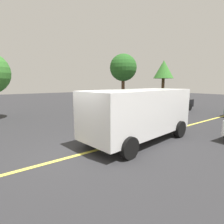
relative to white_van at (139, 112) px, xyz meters
The scene contains 6 objects.
ground_plane 2.77m from the white_van, behind, with size 80.00×80.00×0.00m, color #2D2D30.
lane_marking_centre 1.38m from the white_van, 12.84° to the left, with size 28.00×0.16×0.01m, color #E0D14C.
white_van is the anchor object (origin of this frame).
car_black_crossing 9.40m from the white_van, 26.62° to the left, with size 4.55×2.22×1.66m.
tree_left_verge 11.12m from the white_van, 52.56° to the left, with size 2.69×2.69×5.35m.
tree_right_verge 14.24m from the white_van, 32.79° to the left, with size 2.25×2.25×5.01m.
Camera 1 is at (-3.03, -5.40, 2.49)m, focal length 28.66 mm.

